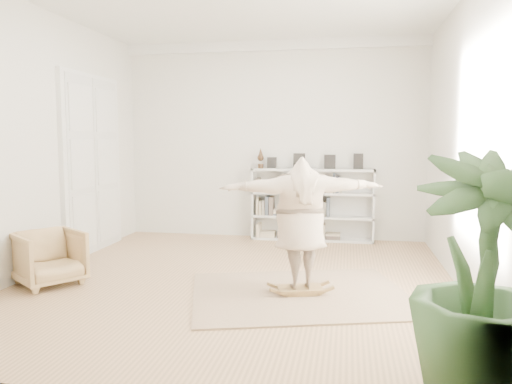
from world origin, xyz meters
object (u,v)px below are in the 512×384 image
at_px(rocker_board, 300,289).
at_px(person, 301,219).
at_px(bookshelf, 312,205).
at_px(armchair, 49,258).
at_px(houseplant, 481,276).

height_order(rocker_board, person, person).
height_order(bookshelf, armchair, bookshelf).
bearing_deg(houseplant, bookshelf, 106.17).
height_order(armchair, rocker_board, armchair).
bearing_deg(armchair, bookshelf, -6.30).
xyz_separation_m(bookshelf, rocker_board, (0.10, -3.27, -0.57)).
relative_size(bookshelf, houseplant, 1.26).
relative_size(bookshelf, armchair, 2.92).
xyz_separation_m(bookshelf, houseplant, (1.56, -5.37, 0.24)).
bearing_deg(bookshelf, person, -88.22).
distance_m(person, houseplant, 2.55).
xyz_separation_m(armchair, rocker_board, (3.15, 0.15, -0.27)).
distance_m(rocker_board, person, 0.83).
xyz_separation_m(bookshelf, person, (0.10, -3.27, 0.26)).
distance_m(bookshelf, houseplant, 5.59).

